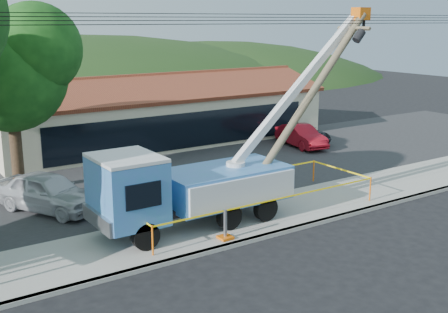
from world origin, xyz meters
name	(u,v)px	position (x,y,z in m)	size (l,w,h in m)	color
ground	(316,252)	(0.00, 0.00, 0.00)	(120.00, 120.00, 0.00)	black
curb	(279,233)	(0.00, 2.10, 0.07)	(60.00, 0.25, 0.15)	#ACAAA1
sidewalk	(250,219)	(0.00, 4.00, 0.07)	(60.00, 4.00, 0.15)	#ACAAA1
parking_lot	(161,176)	(0.00, 12.00, 0.05)	(60.00, 12.00, 0.10)	#28282B
strip_mall	(158,114)	(4.00, 19.98, 1.88)	(22.50, 8.53, 4.67)	beige
tree_lot	(8,63)	(-7.00, 13.00, 6.21)	(6.30, 5.60, 8.94)	#332316
hill_center	(72,87)	(10.00, 55.00, 0.00)	(89.60, 64.00, 32.00)	#1F3C15
hill_east	(208,78)	(30.00, 55.00, 0.00)	(72.80, 52.00, 26.00)	#1F3C15
utility_truck	(190,184)	(-2.59, 4.47, 1.87)	(13.00, 4.31, 8.47)	black
leaning_pole	(306,103)	(2.98, 4.11, 4.66)	(7.35, 1.86, 8.43)	brown
caution_tape	(248,194)	(0.32, 4.58, 0.96)	(10.96, 3.78, 1.09)	orange
car_silver	(50,213)	(-6.64, 9.59, 0.00)	(1.98, 4.92, 1.68)	silver
car_red	(301,148)	(10.78, 13.06, 0.00)	(1.50, 4.30, 1.42)	#A2101D
car_dark	(303,144)	(11.80, 13.99, 0.00)	(1.99, 4.32, 1.20)	black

